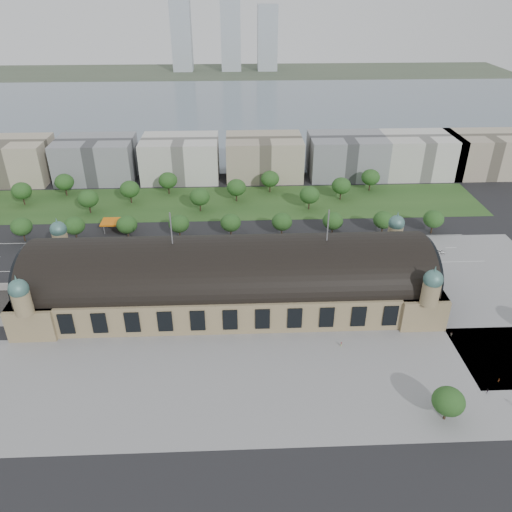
{
  "coord_description": "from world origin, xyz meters",
  "views": [
    {
      "loc": [
        3.04,
        -156.44,
        109.44
      ],
      "look_at": [
        10.04,
        9.9,
        14.0
      ],
      "focal_mm": 35.0,
      "sensor_mm": 36.0,
      "label": 1
    }
  ],
  "objects_px": {
    "traffic_car_1": "(43,250)",
    "traffic_car_5": "(314,244)",
    "petrol_station": "(120,222)",
    "parked_car_0": "(38,272)",
    "traffic_car_3": "(135,254)",
    "traffic_car_6": "(438,252)",
    "parked_car_6": "(148,273)",
    "parked_car_1": "(96,269)",
    "parked_car_5": "(146,273)",
    "bus_west": "(202,261)",
    "parked_car_2": "(74,274)",
    "bus_mid": "(258,258)",
    "pedestrian_4": "(487,391)",
    "parked_car_3": "(147,273)",
    "pedestrian_1": "(499,380)",
    "pedestrian_2": "(451,334)",
    "parked_car_4": "(155,268)",
    "traffic_car_4": "(221,254)",
    "bus_east": "(261,259)",
    "pedestrian_0": "(341,344)"
  },
  "relations": [
    {
      "from": "traffic_car_1",
      "to": "pedestrian_4",
      "type": "distance_m",
      "value": 186.02
    },
    {
      "from": "bus_mid",
      "to": "bus_east",
      "type": "distance_m",
      "value": 1.71
    },
    {
      "from": "traffic_car_4",
      "to": "parked_car_4",
      "type": "height_order",
      "value": "parked_car_4"
    },
    {
      "from": "traffic_car_3",
      "to": "traffic_car_5",
      "type": "bearing_deg",
      "value": -86.73
    },
    {
      "from": "petrol_station",
      "to": "bus_mid",
      "type": "height_order",
      "value": "petrol_station"
    },
    {
      "from": "traffic_car_6",
      "to": "parked_car_4",
      "type": "distance_m",
      "value": 124.44
    },
    {
      "from": "traffic_car_5",
      "to": "bus_west",
      "type": "bearing_deg",
      "value": 102.96
    },
    {
      "from": "parked_car_2",
      "to": "parked_car_5",
      "type": "height_order",
      "value": "parked_car_2"
    },
    {
      "from": "traffic_car_3",
      "to": "parked_car_5",
      "type": "height_order",
      "value": "traffic_car_3"
    },
    {
      "from": "parked_car_3",
      "to": "parked_car_4",
      "type": "height_order",
      "value": "parked_car_4"
    },
    {
      "from": "traffic_car_5",
      "to": "pedestrian_1",
      "type": "bearing_deg",
      "value": -158.12
    },
    {
      "from": "parked_car_1",
      "to": "pedestrian_2",
      "type": "bearing_deg",
      "value": 39.05
    },
    {
      "from": "parked_car_1",
      "to": "pedestrian_2",
      "type": "xyz_separation_m",
      "value": [
        132.79,
        -49.06,
        0.16
      ]
    },
    {
      "from": "parked_car_0",
      "to": "bus_west",
      "type": "height_order",
      "value": "bus_west"
    },
    {
      "from": "pedestrian_4",
      "to": "pedestrian_1",
      "type": "bearing_deg",
      "value": 160.08
    },
    {
      "from": "traffic_car_5",
      "to": "parked_car_4",
      "type": "distance_m",
      "value": 72.61
    },
    {
      "from": "parked_car_2",
      "to": "parked_car_6",
      "type": "height_order",
      "value": "parked_car_2"
    },
    {
      "from": "parked_car_1",
      "to": "bus_mid",
      "type": "height_order",
      "value": "bus_mid"
    },
    {
      "from": "parked_car_5",
      "to": "bus_west",
      "type": "relative_size",
      "value": 0.36
    },
    {
      "from": "traffic_car_1",
      "to": "bus_east",
      "type": "relative_size",
      "value": 0.35
    },
    {
      "from": "parked_car_2",
      "to": "bus_mid",
      "type": "xyz_separation_m",
      "value": [
        76.36,
        8.5,
        1.07
      ]
    },
    {
      "from": "traffic_car_5",
      "to": "pedestrian_4",
      "type": "relative_size",
      "value": 2.29
    },
    {
      "from": "traffic_car_5",
      "to": "parked_car_6",
      "type": "xyz_separation_m",
      "value": [
        -72.72,
        -22.22,
        -0.02
      ]
    },
    {
      "from": "parked_car_2",
      "to": "traffic_car_1",
      "type": "bearing_deg",
      "value": -161.72
    },
    {
      "from": "bus_west",
      "to": "pedestrian_2",
      "type": "bearing_deg",
      "value": -116.07
    },
    {
      "from": "traffic_car_6",
      "to": "traffic_car_4",
      "type": "bearing_deg",
      "value": -93.83
    },
    {
      "from": "traffic_car_5",
      "to": "pedestrian_4",
      "type": "height_order",
      "value": "pedestrian_4"
    },
    {
      "from": "bus_east",
      "to": "pedestrian_2",
      "type": "xyz_separation_m",
      "value": [
        62.78,
        -52.92,
        -0.7
      ]
    },
    {
      "from": "traffic_car_3",
      "to": "bus_east",
      "type": "distance_m",
      "value": 56.46
    },
    {
      "from": "parked_car_5",
      "to": "bus_west",
      "type": "bearing_deg",
      "value": 74.08
    },
    {
      "from": "pedestrian_2",
      "to": "parked_car_2",
      "type": "bearing_deg",
      "value": 56.34
    },
    {
      "from": "traffic_car_3",
      "to": "traffic_car_6",
      "type": "distance_m",
      "value": 134.91
    },
    {
      "from": "parked_car_2",
      "to": "pedestrian_0",
      "type": "bearing_deg",
      "value": 40.88
    },
    {
      "from": "parked_car_0",
      "to": "parked_car_5",
      "type": "height_order",
      "value": "parked_car_0"
    },
    {
      "from": "traffic_car_3",
      "to": "traffic_car_6",
      "type": "height_order",
      "value": "traffic_car_6"
    },
    {
      "from": "petrol_station",
      "to": "parked_car_1",
      "type": "bearing_deg",
      "value": -94.14
    },
    {
      "from": "parked_car_1",
      "to": "pedestrian_4",
      "type": "bearing_deg",
      "value": 29.65
    },
    {
      "from": "traffic_car_1",
      "to": "traffic_car_5",
      "type": "distance_m",
      "value": 122.46
    },
    {
      "from": "traffic_car_1",
      "to": "traffic_car_3",
      "type": "xyz_separation_m",
      "value": [
        41.61,
        -5.63,
        0.01
      ]
    },
    {
      "from": "parked_car_1",
      "to": "bus_mid",
      "type": "xyz_separation_m",
      "value": [
        68.48,
        4.6,
        1.14
      ]
    },
    {
      "from": "traffic_car_4",
      "to": "traffic_car_5",
      "type": "bearing_deg",
      "value": 104.19
    },
    {
      "from": "parked_car_3",
      "to": "pedestrian_1",
      "type": "height_order",
      "value": "pedestrian_1"
    },
    {
      "from": "parked_car_4",
      "to": "bus_mid",
      "type": "relative_size",
      "value": 0.35
    },
    {
      "from": "parked_car_4",
      "to": "pedestrian_1",
      "type": "relative_size",
      "value": 2.76
    },
    {
      "from": "petrol_station",
      "to": "parked_car_0",
      "type": "distance_m",
      "value": 49.3
    },
    {
      "from": "traffic_car_6",
      "to": "parked_car_0",
      "type": "relative_size",
      "value": 1.4
    },
    {
      "from": "petrol_station",
      "to": "parked_car_0",
      "type": "relative_size",
      "value": 3.39
    },
    {
      "from": "parked_car_6",
      "to": "parked_car_1",
      "type": "bearing_deg",
      "value": -133.2
    },
    {
      "from": "parked_car_6",
      "to": "parked_car_4",
      "type": "bearing_deg",
      "value": 109.42
    },
    {
      "from": "bus_east",
      "to": "pedestrian_1",
      "type": "xyz_separation_m",
      "value": [
        68.7,
        -75.51,
        -0.74
      ]
    }
  ]
}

